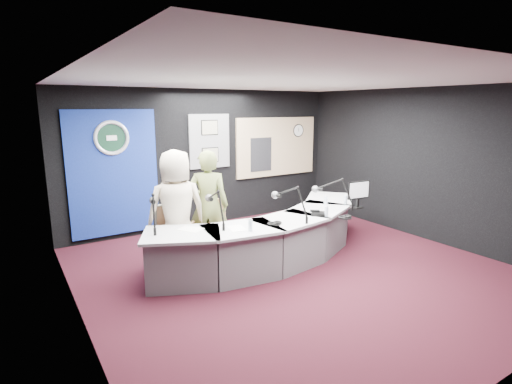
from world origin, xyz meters
TOP-DOWN VIEW (x-y plane):
  - ground at (0.00, 0.00)m, footprint 6.00×6.00m
  - ceiling at (0.00, 0.00)m, footprint 6.00×6.00m
  - wall_back at (0.00, 3.00)m, footprint 6.00×0.02m
  - wall_left at (-3.00, 0.00)m, footprint 0.02×6.00m
  - wall_right at (3.00, 0.00)m, footprint 0.02×6.00m
  - broadcast_desk at (-0.05, 0.55)m, footprint 4.50×1.90m
  - backdrop_panel at (-1.90, 2.97)m, footprint 1.60×0.05m
  - agency_seal at (-1.90, 2.93)m, footprint 0.63×0.07m
  - seal_center at (-1.90, 2.94)m, footprint 0.48×0.01m
  - pinboard at (0.05, 2.97)m, footprint 0.90×0.04m
  - framed_photo_upper at (0.05, 2.94)m, footprint 0.34×0.02m
  - framed_photo_lower at (0.05, 2.94)m, footprint 0.34×0.02m
  - booth_window_frame at (1.75, 2.97)m, footprint 2.12×0.06m
  - booth_glow at (1.75, 2.96)m, footprint 2.00×0.02m
  - equipment_rack at (1.30, 2.94)m, footprint 0.55×0.02m
  - wall_clock at (2.35, 2.94)m, footprint 0.28×0.01m
  - armchair_left at (-1.45, 1.06)m, footprint 0.59×0.59m
  - armchair_right at (-0.88, 1.16)m, footprint 0.84×0.84m
  - draped_jacket at (-1.47, 1.31)m, footprint 0.50×0.12m
  - person_man at (-1.45, 1.06)m, footprint 0.97×0.69m
  - person_woman at (-0.88, 1.16)m, footprint 0.78×0.71m
  - computer_monitor at (1.42, 0.14)m, footprint 0.48×0.07m
  - desk_phone at (0.56, 0.15)m, footprint 0.27×0.26m
  - headphones_near at (0.80, -0.20)m, footprint 0.24×0.24m
  - headphones_far at (-0.32, 0.11)m, footprint 0.20×0.20m
  - paper_stack at (-1.46, 0.55)m, footprint 0.37×0.41m
  - notepad at (-0.89, 0.24)m, footprint 0.27×0.35m
  - boom_mic_a at (-1.87, 0.85)m, footprint 0.31×0.71m
  - boom_mic_b at (-1.05, 0.56)m, footprint 0.20×0.73m
  - boom_mic_c at (0.03, 0.19)m, footprint 0.27×0.72m
  - boom_mic_d at (1.02, 0.29)m, footprint 0.58×0.53m
  - water_bottles at (0.34, 0.31)m, footprint 2.30×0.62m

SIDE VIEW (x-z plane):
  - ground at x=0.00m, z-range 0.00..0.00m
  - broadcast_desk at x=-0.05m, z-range 0.00..0.75m
  - armchair_left at x=-1.45m, z-range 0.00..1.02m
  - armchair_right at x=-0.88m, z-range 0.00..1.06m
  - draped_jacket at x=-1.47m, z-range 0.27..0.97m
  - paper_stack at x=-1.46m, z-range 0.75..0.75m
  - notepad at x=-0.89m, z-range 0.75..0.75m
  - headphones_near at x=0.80m, z-range 0.75..0.79m
  - headphones_far at x=-0.32m, z-range 0.75..0.78m
  - desk_phone at x=0.56m, z-range 0.75..0.80m
  - water_bottles at x=0.34m, z-range 0.75..0.93m
  - person_woman at x=-0.88m, z-range 0.00..1.79m
  - person_man at x=-1.45m, z-range 0.00..1.84m
  - boom_mic_a at x=-1.87m, z-range 0.75..1.35m
  - boom_mic_b at x=-1.05m, z-range 0.75..1.35m
  - boom_mic_c at x=0.03m, z-range 0.75..1.35m
  - boom_mic_d at x=1.02m, z-range 0.75..1.35m
  - computer_monitor at x=1.42m, z-range 0.91..1.23m
  - backdrop_panel at x=-1.90m, z-range 0.10..2.40m
  - wall_back at x=0.00m, z-range 0.00..2.80m
  - wall_left at x=-3.00m, z-range 0.00..2.80m
  - wall_right at x=3.00m, z-range 0.00..2.80m
  - equipment_rack at x=1.30m, z-range 1.03..1.78m
  - framed_photo_lower at x=0.05m, z-range 1.33..1.60m
  - booth_window_frame at x=1.75m, z-range 0.89..2.21m
  - booth_glow at x=1.75m, z-range 0.95..2.15m
  - pinboard at x=0.05m, z-range 1.20..2.30m
  - agency_seal at x=-1.90m, z-range 1.58..2.21m
  - seal_center at x=-1.90m, z-range 1.66..2.14m
  - wall_clock at x=2.35m, z-range 1.76..2.04m
  - framed_photo_upper at x=0.05m, z-range 1.89..2.17m
  - ceiling at x=0.00m, z-range 2.79..2.81m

